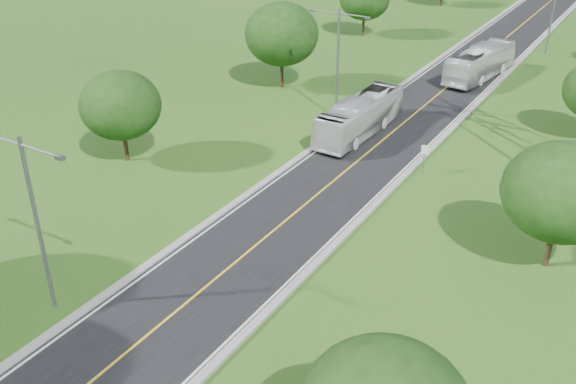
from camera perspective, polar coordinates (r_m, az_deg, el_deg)
name	(u,v)px	position (r m, az deg, el deg)	size (l,w,h in m)	color
ground	(450,85)	(71.51, 14.24, 9.25)	(260.00, 260.00, 0.00)	#285517
road	(468,70)	(77.02, 15.69, 10.41)	(8.00, 150.00, 0.06)	black
curb_left	(432,64)	(78.18, 12.69, 11.07)	(0.50, 150.00, 0.22)	gray
curb_right	(506,75)	(76.04, 18.77, 9.81)	(0.50, 150.00, 0.22)	gray
speed_limit_sign	(424,155)	(49.82, 12.02, 3.28)	(0.55, 0.09, 2.40)	slate
streetlight_near_left	(35,211)	(34.59, -21.59, -1.60)	(5.90, 0.25, 10.00)	slate
streetlight_mid_left	(338,55)	(58.53, 4.45, 12.04)	(5.90, 0.25, 10.00)	slate
streetlight_far_right	(555,4)	(85.83, 22.61, 15.18)	(5.90, 0.25, 10.00)	slate
tree_lb	(120,105)	(51.54, -14.67, 7.47)	(6.30, 6.30, 7.33)	black
tree_lc	(282,34)	(67.11, -0.57, 13.86)	(7.56, 7.56, 8.79)	black
tree_rb	(562,192)	(39.25, 23.15, 0.00)	(6.72, 6.72, 7.82)	black
bus_outbound	(480,63)	(73.78, 16.72, 10.94)	(2.88, 12.30, 3.43)	silver
bus_inbound	(360,116)	(56.16, 6.41, 6.72)	(2.79, 11.94, 3.33)	silver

